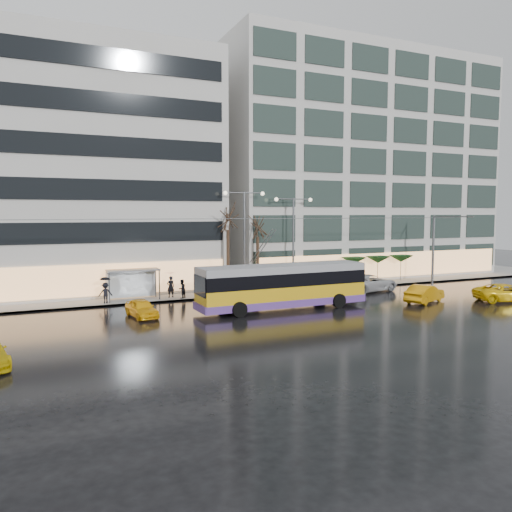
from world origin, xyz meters
TOP-DOWN VIEW (x-y plane):
  - ground at (0.00, 0.00)m, footprint 140.00×140.00m
  - sidewalk at (2.00, 14.00)m, footprint 80.00×10.00m
  - kerb at (2.00, 9.05)m, footprint 80.00×0.10m
  - building_left at (-16.00, 19.00)m, footprint 34.00×14.00m
  - building_right at (19.00, 19.00)m, footprint 32.00×14.00m
  - trolleybus at (1.71, 2.63)m, footprint 13.23×5.21m
  - catenary at (1.00, 7.94)m, footprint 42.24×5.12m
  - bus_shelter at (-8.38, 10.69)m, footprint 4.20×1.60m
  - street_lamp_near at (2.00, 10.80)m, footprint 3.96×0.36m
  - street_lamp_far at (7.00, 10.80)m, footprint 3.96×0.36m
  - tree_a at (0.50, 11.00)m, footprint 3.20×3.20m
  - tree_b at (3.50, 11.20)m, footprint 3.20×3.20m
  - parasol_a at (14.00, 11.00)m, footprint 2.50×2.50m
  - parasol_b at (17.00, 11.00)m, footprint 2.50×2.50m
  - parasol_c at (20.00, 11.00)m, footprint 2.50×2.50m
  - taxi_a at (-8.61, 4.02)m, footprint 1.99×3.89m
  - taxi_b at (13.52, 0.43)m, footprint 4.66×3.13m
  - taxi_c at (20.01, -2.04)m, footprint 5.75×4.18m
  - sedan_silver at (12.96, 6.97)m, footprint 6.07×3.52m
  - pedestrian_a at (-4.90, 10.44)m, footprint 1.08×1.10m
  - pedestrian_b at (-4.16, 9.64)m, footprint 0.97×0.95m
  - pedestrian_c at (-10.30, 9.81)m, footprint 1.06×0.83m

SIDE VIEW (x-z plane):
  - ground at x=0.00m, z-range 0.00..0.00m
  - sidewalk at x=2.00m, z-range 0.00..0.15m
  - kerb at x=2.00m, z-range 0.00..0.15m
  - taxi_a at x=-8.61m, z-range 0.00..1.27m
  - taxi_b at x=13.52m, z-range 0.00..1.45m
  - taxi_c at x=20.01m, z-range 0.00..1.45m
  - sedan_silver at x=12.96m, z-range 0.00..1.59m
  - pedestrian_b at x=-4.16m, z-range 0.15..1.72m
  - pedestrian_c at x=-10.30m, z-range 0.21..2.32m
  - pedestrian_a at x=-4.90m, z-range 0.48..2.67m
  - trolleybus at x=1.71m, z-range -1.40..4.71m
  - bus_shelter at x=-8.38m, z-range 0.71..3.22m
  - parasol_a at x=14.00m, z-range 1.12..3.77m
  - parasol_b at x=17.00m, z-range 1.12..3.77m
  - parasol_c at x=20.00m, z-range 1.12..3.77m
  - catenary at x=1.00m, z-range 0.75..7.75m
  - street_lamp_far at x=7.00m, z-range 1.45..9.98m
  - street_lamp_near at x=2.00m, z-range 1.48..10.51m
  - tree_b at x=3.50m, z-range 2.55..10.25m
  - tree_a at x=0.50m, z-range 2.89..11.29m
  - building_left at x=-16.00m, z-range 0.15..22.15m
  - building_right at x=19.00m, z-range 0.15..25.15m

